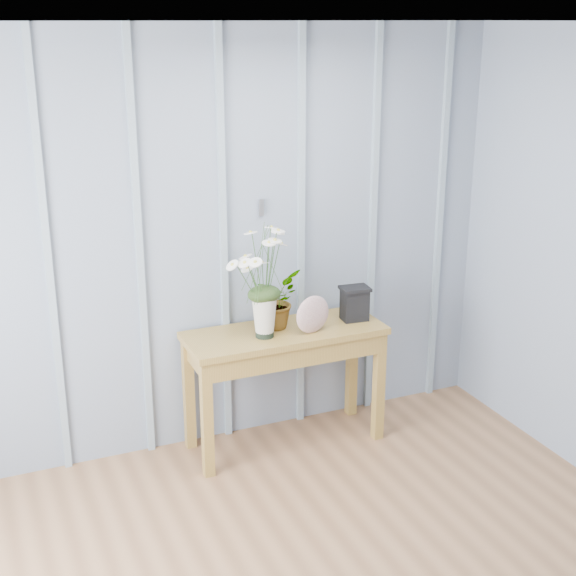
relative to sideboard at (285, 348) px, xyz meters
name	(u,v)px	position (x,y,z in m)	size (l,w,h in m)	color
room_shell	(266,155)	(-0.54, -1.08, 1.35)	(4.00, 4.50, 2.50)	#808DA2
sideboard	(285,348)	(0.00, 0.00, 0.00)	(1.20, 0.45, 0.75)	olive
daisy_vase	(264,267)	(-0.15, -0.05, 0.54)	(0.48, 0.37, 0.68)	black
spider_plant	(274,300)	(-0.03, 0.08, 0.29)	(0.31, 0.27, 0.34)	#1E3314
felt_disc_vessel	(313,314)	(0.14, -0.10, 0.23)	(0.23, 0.06, 0.23)	#8C4A5B
carved_box	(355,303)	(0.46, -0.01, 0.22)	(0.19, 0.15, 0.21)	black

